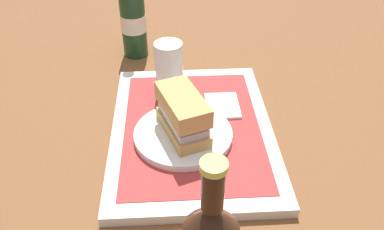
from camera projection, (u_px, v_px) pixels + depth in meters
ground_plane at (192, 134)px, 0.82m from camera, size 3.00×3.00×0.00m
tray at (192, 131)px, 0.82m from camera, size 0.44×0.32×0.02m
placemat at (192, 127)px, 0.81m from camera, size 0.38×0.27×0.00m
plate at (183, 135)px, 0.78m from camera, size 0.19×0.19×0.01m
sandwich at (182, 113)px, 0.75m from camera, size 0.14×0.10×0.08m
beer_glass at (169, 67)px, 0.86m from camera, size 0.06×0.06×0.12m
napkin_folded at (222, 106)px, 0.86m from camera, size 0.09×0.07×0.01m
beer_bottle at (133, 17)px, 1.03m from camera, size 0.07×0.07×0.27m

